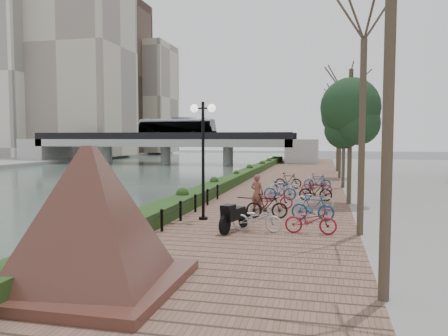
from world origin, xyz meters
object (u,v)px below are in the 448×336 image
(granite_monument, at_px, (90,216))
(boat, at_px, (86,176))
(lamppost, at_px, (203,134))
(motorcycle, at_px, (235,215))
(pedestrian, at_px, (257,193))

(granite_monument, xyz_separation_m, boat, (-14.88, 24.95, -1.58))
(granite_monument, distance_m, lamppost, 8.28)
(granite_monument, distance_m, boat, 29.09)
(motorcycle, relative_size, pedestrian, 1.08)
(granite_monument, bearing_deg, pedestrian, 78.77)
(motorcycle, height_order, boat, motorcycle)
(lamppost, distance_m, motorcycle, 3.69)
(granite_monument, distance_m, motorcycle, 6.65)
(granite_monument, bearing_deg, motorcycle, 73.59)
(lamppost, distance_m, pedestrian, 3.79)
(granite_monument, relative_size, pedestrian, 3.54)
(pedestrian, bearing_deg, motorcycle, 106.72)
(pedestrian, bearing_deg, granite_monument, 98.08)
(motorcycle, bearing_deg, lamppost, 148.01)
(lamppost, height_order, motorcycle, lamppost)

